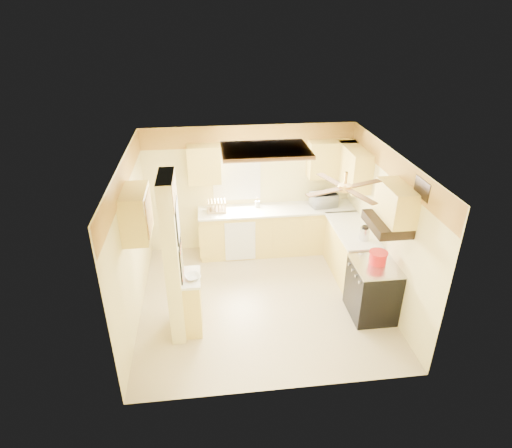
{
  "coord_description": "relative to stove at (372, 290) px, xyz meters",
  "views": [
    {
      "loc": [
        -0.81,
        -5.78,
        4.44
      ],
      "look_at": [
        -0.06,
        0.35,
        1.27
      ],
      "focal_mm": 30.0,
      "sensor_mm": 36.0,
      "label": 1
    }
  ],
  "objects": [
    {
      "name": "dish_rack",
      "position": [
        -2.33,
        2.17,
        0.55
      ],
      "size": [
        0.37,
        0.27,
        0.21
      ],
      "color": "tan",
      "rests_on": "countertop_back"
    },
    {
      "name": "poster_nashville",
      "position": [
        -2.91,
        0.0,
        0.74
      ],
      "size": [
        0.02,
        0.42,
        0.57
      ],
      "color": "black",
      "rests_on": "partition_column"
    },
    {
      "name": "stove",
      "position": [
        0.0,
        0.0,
        0.0
      ],
      "size": [
        0.68,
        0.77,
        0.92
      ],
      "color": "black",
      "rests_on": "floor"
    },
    {
      "name": "dutch_oven",
      "position": [
        0.04,
        0.06,
        0.55
      ],
      "size": [
        0.29,
        0.29,
        0.19
      ],
      "color": "red",
      "rests_on": "stove"
    },
    {
      "name": "countertop_back",
      "position": [
        -1.17,
        2.14,
        0.46
      ],
      "size": [
        3.04,
        0.64,
        0.04
      ],
      "primitive_type": "cube",
      "color": "silver",
      "rests_on": "lower_cabinets_back"
    },
    {
      "name": "wall_front",
      "position": [
        -1.67,
        -1.35,
        0.79
      ],
      "size": [
        4.0,
        0.0,
        4.0
      ],
      "primitive_type": "plane",
      "rotation": [
        -1.57,
        0.0,
        0.0
      ],
      "color": "#F2E293",
      "rests_on": "floor"
    },
    {
      "name": "vent_grate",
      "position": [
        0.31,
        -0.35,
        1.84
      ],
      "size": [
        0.02,
        0.4,
        0.25
      ],
      "primitive_type": "cube",
      "color": "black",
      "rests_on": "wall_right"
    },
    {
      "name": "kettle",
      "position": [
        0.07,
        0.75,
        0.6
      ],
      "size": [
        0.16,
        0.16,
        0.25
      ],
      "color": "silver",
      "rests_on": "countertop_right"
    },
    {
      "name": "wallpaper_border",
      "position": [
        -1.67,
        2.43,
        1.84
      ],
      "size": [
        4.0,
        0.02,
        0.4
      ],
      "primitive_type": "cube",
      "color": "#FFC64B",
      "rests_on": "wall_back"
    },
    {
      "name": "partition_ledge",
      "position": [
        -2.8,
        0.0,
        -0.01
      ],
      "size": [
        0.25,
        0.55,
        0.9
      ],
      "primitive_type": "cube",
      "color": "#FFE162",
      "rests_on": "floor"
    },
    {
      "name": "wall_left",
      "position": [
        -3.67,
        0.55,
        0.79
      ],
      "size": [
        0.0,
        3.8,
        3.8
      ],
      "primitive_type": "plane",
      "rotation": [
        1.57,
        0.0,
        1.57
      ],
      "color": "#F2E293",
      "rests_on": "floor"
    },
    {
      "name": "upper_cab_right",
      "position": [
        0.16,
        1.8,
        1.39
      ],
      "size": [
        0.35,
        1.0,
        0.7
      ],
      "primitive_type": "cube",
      "color": "#FFE162",
      "rests_on": "wall_right"
    },
    {
      "name": "upper_cab_left_wall",
      "position": [
        -3.49,
        0.3,
        1.39
      ],
      "size": [
        0.35,
        0.75,
        0.7
      ],
      "primitive_type": "cube",
      "color": "#FFE162",
      "rests_on": "wall_left"
    },
    {
      "name": "lower_cabinets_back",
      "position": [
        -1.17,
        2.15,
        -0.01
      ],
      "size": [
        3.0,
        0.6,
        0.9
      ],
      "primitive_type": "cube",
      "color": "#FFE162",
      "rests_on": "floor"
    },
    {
      "name": "lower_cabinets_right",
      "position": [
        0.03,
        1.15,
        -0.01
      ],
      "size": [
        0.6,
        1.4,
        0.9
      ],
      "primitive_type": "cube",
      "color": "#FFE162",
      "rests_on": "floor"
    },
    {
      "name": "ceiling_fan",
      "position": [
        -0.67,
        -0.15,
        1.83
      ],
      "size": [
        1.15,
        1.15,
        0.26
      ],
      "color": "gold",
      "rests_on": "ceiling"
    },
    {
      "name": "floor",
      "position": [
        -1.67,
        0.55,
        -0.46
      ],
      "size": [
        4.0,
        4.0,
        0.0
      ],
      "primitive_type": "plane",
      "color": "tan",
      "rests_on": "ground"
    },
    {
      "name": "dishwasher_panel",
      "position": [
        -1.92,
        1.84,
        -0.03
      ],
      "size": [
        0.58,
        0.02,
        0.8
      ],
      "primitive_type": "cube",
      "color": "white",
      "rests_on": "lower_cabinets_back"
    },
    {
      "name": "countertop_right",
      "position": [
        0.02,
        1.15,
        0.46
      ],
      "size": [
        0.64,
        1.44,
        0.04
      ],
      "primitive_type": "cube",
      "color": "silver",
      "rests_on": "lower_cabinets_right"
    },
    {
      "name": "wall_right",
      "position": [
        0.33,
        0.55,
        0.79
      ],
      "size": [
        0.0,
        3.8,
        3.8
      ],
      "primitive_type": "plane",
      "rotation": [
        1.57,
        0.0,
        -1.57
      ],
      "color": "#F2E293",
      "rests_on": "floor"
    },
    {
      "name": "range_hood",
      "position": [
        0.07,
        0.0,
        1.16
      ],
      "size": [
        0.5,
        0.76,
        0.14
      ],
      "primitive_type": "cube",
      "color": "black",
      "rests_on": "upper_cab_over_stove"
    },
    {
      "name": "window",
      "position": [
        -1.92,
        2.44,
        1.09
      ],
      "size": [
        0.92,
        0.02,
        1.02
      ],
      "color": "white",
      "rests_on": "wall_back"
    },
    {
      "name": "ceiling_light_panel",
      "position": [
        -1.57,
        1.05,
        2.0
      ],
      "size": [
        1.35,
        0.95,
        0.06
      ],
      "color": "brown",
      "rests_on": "ceiling"
    },
    {
      "name": "ledge_top",
      "position": [
        -2.8,
        0.0,
        0.46
      ],
      "size": [
        0.28,
        0.58,
        0.04
      ],
      "primitive_type": "cube",
      "color": "silver",
      "rests_on": "partition_ledge"
    },
    {
      "name": "wall_back",
      "position": [
        -1.67,
        2.45,
        0.79
      ],
      "size": [
        4.0,
        0.0,
        4.0
      ],
      "primitive_type": "plane",
      "rotation": [
        1.57,
        0.0,
        0.0
      ],
      "color": "#F2E293",
      "rests_on": "floor"
    },
    {
      "name": "poster_menu",
      "position": [
        -2.91,
        0.0,
        1.39
      ],
      "size": [
        0.02,
        0.42,
        0.57
      ],
      "color": "black",
      "rests_on": "partition_column"
    },
    {
      "name": "upper_cab_back_right",
      "position": [
        -0.12,
        2.27,
        1.39
      ],
      "size": [
        0.9,
        0.35,
        0.7
      ],
      "primitive_type": "cube",
      "color": "#FFE162",
      "rests_on": "wall_back"
    },
    {
      "name": "utensil_crock",
      "position": [
        -1.54,
        2.26,
        0.54
      ],
      "size": [
        0.1,
        0.1,
        0.19
      ],
      "color": "white",
      "rests_on": "countertop_back"
    },
    {
      "name": "microwave",
      "position": [
        -0.25,
        2.15,
        0.61
      ],
      "size": [
        0.53,
        0.39,
        0.27
      ],
      "primitive_type": "imported",
      "rotation": [
        0.0,
        0.0,
        3.28
      ],
      "color": "white",
      "rests_on": "countertop_back"
    },
    {
      "name": "bowl",
      "position": [
        -2.76,
        -0.06,
        0.51
      ],
      "size": [
        0.28,
        0.28,
        0.05
      ],
      "primitive_type": "imported",
      "rotation": [
        0.0,
        0.0,
        0.37
      ],
      "color": "white",
      "rests_on": "ledge_top"
    },
    {
      "name": "partition_column",
      "position": [
        -3.02,
        0.0,
        0.79
      ],
      "size": [
        0.2,
        0.7,
        2.5
      ],
      "primitive_type": "cube",
      "color": "#F2E293",
      "rests_on": "floor"
    },
    {
      "name": "upper_cab_over_stove",
      "position": [
        0.16,
        0.0,
        1.49
      ],
      "size": [
        0.35,
        0.76,
        0.52
      ],
      "primitive_type": "cube",
      "color": "#FFE162",
      "rests_on": "wall_right"
    },
    {
      "name": "ceiling",
      "position": [
        -1.67,
        0.55,
        2.04
      ],
      "size": [
        4.0,
        4.0,
        0.0
      ],
      "primitive_type": "plane",
      "rotation": [
        3.14,
        0.0,
        0.0
      ],
      "color": "white",
      "rests_on": "wall_back"
    },
    {
      "name": "upper_cab_back_left",
      "position": [
        -2.52,
        2.27,
        1.39
      ],
      "size": [
        0.6,
        0.35,
        0.7
      ],
      "primitive_type": "cube",
      "color": "#FFE162",
      "rests_on": "wall_back"
    }
  ]
}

